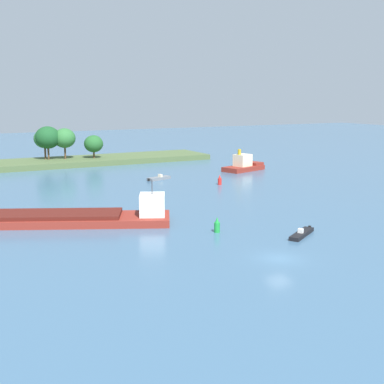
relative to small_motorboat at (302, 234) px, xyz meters
The scene contains 8 objects.
ground_plane 9.59m from the small_motorboat, 143.00° to the right, with size 400.00×400.00×0.00m, color #3D607F.
treeline_island 78.05m from the small_motorboat, 98.47° to the left, with size 69.77×14.62×9.15m.
small_motorboat is the anchor object (origin of this frame).
cargo_barge 31.48m from the small_motorboat, 141.40° to the left, with size 31.71×19.30×5.57m.
tugboat 54.31m from the small_motorboat, 63.74° to the left, with size 10.59×7.08×4.82m.
fishing_skiff 45.88m from the small_motorboat, 87.27° to the left, with size 5.35×3.10×1.04m.
channel_buoy_red 36.49m from the small_motorboat, 74.51° to the left, with size 0.70×0.70×1.90m.
channel_buoy_green 10.05m from the small_motorboat, 143.08° to the left, with size 0.70×0.70×1.90m.
Camera 1 is at (-31.41, -40.54, 16.24)m, focal length 48.63 mm.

